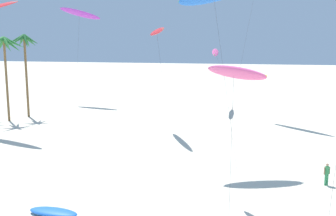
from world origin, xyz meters
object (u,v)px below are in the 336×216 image
flying_kite_6 (234,72)px  person_near_right (327,173)px  palm_tree_3 (25,47)px  flying_kite_8 (157,32)px  flying_kite_1 (215,52)px  grounded_kite_2 (53,212)px  palm_tree_1 (4,49)px  flying_kite_3 (79,13)px

flying_kite_6 → person_near_right: 11.76m
palm_tree_3 → person_near_right: 40.92m
flying_kite_8 → flying_kite_1: bearing=70.3°
flying_kite_6 → person_near_right: flying_kite_6 is taller
grounded_kite_2 → palm_tree_1: bearing=125.1°
palm_tree_3 → flying_kite_8: size_ratio=0.92×
flying_kite_3 → flying_kite_1: bearing=-8.5°
flying_kite_3 → grounded_kite_2: bearing=-71.0°
flying_kite_1 → grounded_kite_2: bearing=-100.9°
flying_kite_3 → flying_kite_6: size_ratio=1.60×
grounded_kite_2 → flying_kite_1: bearing=79.1°
flying_kite_1 → palm_tree_1: bearing=-153.6°
palm_tree_3 → person_near_right: palm_tree_3 is taller
flying_kite_1 → person_near_right: 32.47m
flying_kite_8 → person_near_right: (15.66, -14.59, -10.32)m
palm_tree_1 → grounded_kite_2: (18.03, -25.65, -9.01)m
flying_kite_1 → flying_kite_3: (-21.69, 3.24, 5.78)m
flying_kite_1 → person_near_right: flying_kite_1 is taller
palm_tree_1 → flying_kite_3: (3.73, 15.85, 4.99)m
flying_kite_1 → flying_kite_8: bearing=-109.7°
palm_tree_3 → flying_kite_8: flying_kite_8 is taller
flying_kite_1 → person_near_right: (10.16, -29.92, -7.50)m
flying_kite_6 → flying_kite_3: bearing=122.9°
palm_tree_1 → flying_kite_6: 36.69m
palm_tree_3 → flying_kite_6: palm_tree_3 is taller
flying_kite_1 → grounded_kite_2: (-7.38, -38.26, -8.22)m
flying_kite_1 → flying_kite_6: size_ratio=1.32×
palm_tree_1 → palm_tree_3: palm_tree_3 is taller
palm_tree_1 → flying_kite_8: 20.21m
flying_kite_1 → flying_kite_8: size_ratio=1.09×
palm_tree_3 → flying_kite_1: bearing=21.5°
palm_tree_3 → flying_kite_3: 13.98m
flying_kite_8 → grounded_kite_2: flying_kite_8 is taller
person_near_right → flying_kite_6: bearing=-141.2°
flying_kite_3 → person_near_right: size_ratio=9.29×
flying_kite_3 → flying_kite_8: size_ratio=1.31×
flying_kite_6 → flying_kite_8: 22.08m
flying_kite_3 → person_near_right: (31.85, -33.16, -13.27)m
flying_kite_8 → palm_tree_3: bearing=163.0°
palm_tree_1 → palm_tree_3: 3.22m
palm_tree_3 → flying_kite_3: size_ratio=0.70×
flying_kite_3 → flying_kite_8: bearing=-48.9°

